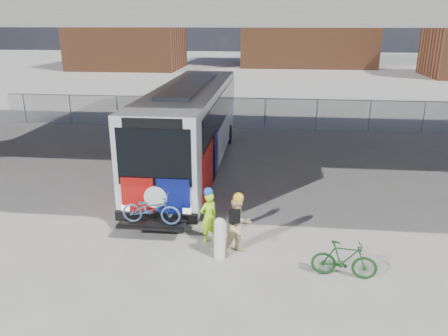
# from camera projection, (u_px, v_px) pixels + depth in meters

# --- Properties ---
(ground) EXTENTS (160.00, 160.00, 0.00)m
(ground) POSITION_uv_depth(u_px,v_px,m) (227.00, 211.00, 14.82)
(ground) COLOR #9E9991
(ground) RESTS_ON ground
(bus) EXTENTS (2.67, 12.90, 3.69)m
(bus) POSITION_uv_depth(u_px,v_px,m) (191.00, 121.00, 18.50)
(bus) COLOR silver
(bus) RESTS_ON ground
(overpass) EXTENTS (40.00, 16.00, 7.95)m
(overpass) POSITION_uv_depth(u_px,v_px,m) (238.00, 9.00, 16.49)
(overpass) COLOR #605E59
(overpass) RESTS_ON ground
(chainlink_fence) EXTENTS (30.00, 0.06, 30.00)m
(chainlink_fence) POSITION_uv_depth(u_px,v_px,m) (248.00, 105.00, 25.66)
(chainlink_fence) COLOR gray
(chainlink_fence) RESTS_ON ground
(brick_buildings) EXTENTS (54.00, 22.00, 12.00)m
(brick_buildings) POSITION_uv_depth(u_px,v_px,m) (274.00, 26.00, 58.36)
(brick_buildings) COLOR brown
(brick_buildings) RESTS_ON ground
(bollard) EXTENTS (0.31, 0.31, 1.19)m
(bollard) POSITION_uv_depth(u_px,v_px,m) (220.00, 237.00, 11.71)
(bollard) COLOR white
(bollard) RESTS_ON ground
(cyclist_hivis) EXTENTS (0.66, 0.64, 1.68)m
(cyclist_hivis) POSITION_uv_depth(u_px,v_px,m) (209.00, 216.00, 12.56)
(cyclist_hivis) COLOR #B4FF1A
(cyclist_hivis) RESTS_ON ground
(cyclist_tan) EXTENTS (1.02, 0.98, 1.82)m
(cyclist_tan) POSITION_uv_depth(u_px,v_px,m) (238.00, 226.00, 11.84)
(cyclist_tan) COLOR beige
(cyclist_tan) RESTS_ON ground
(bike_parked) EXTENTS (1.66, 0.65, 0.97)m
(bike_parked) POSITION_uv_depth(u_px,v_px,m) (344.00, 260.00, 10.87)
(bike_parked) COLOR #154417
(bike_parked) RESTS_ON ground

